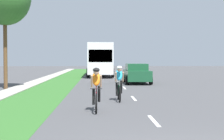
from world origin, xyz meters
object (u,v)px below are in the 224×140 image
Objects in this scene: cyclist_trailing at (119,83)px; bus_white at (100,58)px; sedan_dark_green at (137,73)px; cyclist_lead at (96,89)px.

bus_white is (-0.74, 21.97, 1.17)m from cyclist_trailing.
sedan_dark_green is 0.37× the size of bus_white.
cyclist_lead is 0.40× the size of sedan_dark_green.
cyclist_lead is 24.87m from bus_white.
sedan_dark_green is (2.03, 10.39, -0.04)m from cyclist_trailing.
cyclist_lead and cyclist_trailing have the same top height.
cyclist_lead is 0.15× the size of bus_white.
sedan_dark_green is at bearing 77.13° from cyclist_lead.
cyclist_lead is at bearing -109.28° from cyclist_trailing.
cyclist_lead reaches higher than sedan_dark_green.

